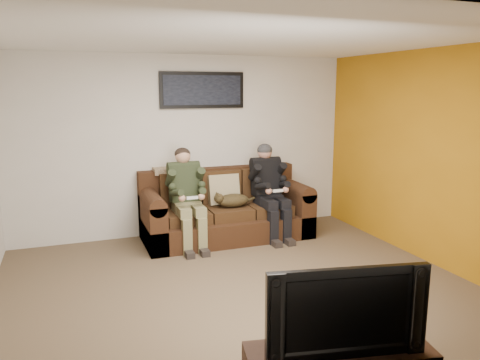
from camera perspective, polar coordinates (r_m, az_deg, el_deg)
name	(u,v)px	position (r m, az deg, el deg)	size (l,w,h in m)	color
floor	(240,290)	(5.15, 0.00, -13.21)	(5.00, 5.00, 0.00)	brown
ceiling	(240,38)	(4.72, 0.00, 16.91)	(5.00, 5.00, 0.00)	silver
wall_back	(186,146)	(6.90, -6.57, 4.17)	(5.00, 5.00, 0.00)	beige
wall_front	(376,233)	(2.83, 16.26, -6.20)	(5.00, 5.00, 0.00)	beige
wall_right	(434,158)	(6.10, 22.60, 2.50)	(4.50, 4.50, 0.00)	beige
accent_wall_right	(434,158)	(6.09, 22.53, 2.49)	(4.50, 4.50, 0.00)	#AE7111
sofa	(225,212)	(6.81, -1.87, -3.87)	(2.37, 1.02, 0.97)	#361E10
throw_pillow	(224,189)	(6.77, -2.01, -1.14)	(0.45, 0.13, 0.43)	tan
throw_blanket	(170,170)	(6.77, -8.48, 1.15)	(0.48, 0.24, 0.09)	tan
person_left	(186,191)	(6.36, -6.54, -1.39)	(0.51, 0.87, 1.33)	olive
person_right	(269,185)	(6.75, 3.56, -0.58)	(0.51, 0.86, 1.34)	black
cat	(232,200)	(6.60, -1.00, -2.48)	(0.66, 0.26, 0.24)	#493A1C
framed_poster	(202,90)	(6.88, -4.61, 10.87)	(1.25, 0.05, 0.52)	black
television	(342,306)	(3.26, 12.28, -14.80)	(1.07, 0.14, 0.62)	black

